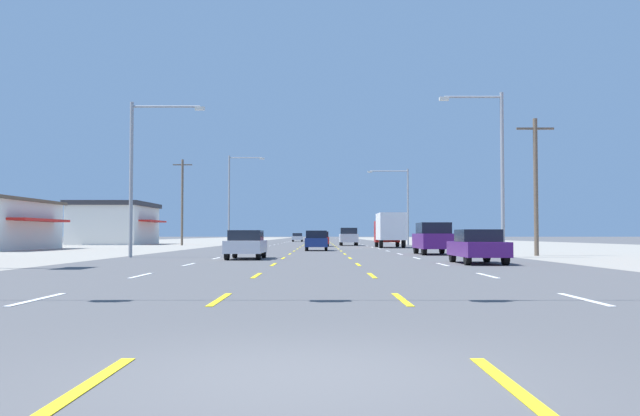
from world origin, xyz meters
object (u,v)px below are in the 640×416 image
sedan_inner_left_near (249,244)px  streetlight_left_row_1 (236,194)px  sedan_far_right_nearest (481,246)px  streetlight_right_row_1 (406,200)px  sedan_inner_left_distant_a (301,237)px  streetlight_left_row_0 (143,166)px  suv_far_right_mid (437,238)px  hatchback_center_turn_farther (324,239)px  hatchback_center_turn_midfar (320,240)px  suv_inner_right_farthest (352,236)px  streetlight_right_row_0 (499,162)px  box_truck_far_right_far (393,228)px

sedan_inner_left_near → streetlight_left_row_1: streetlight_left_row_1 is taller
sedan_inner_left_near → sedan_far_right_nearest: bearing=-27.6°
sedan_far_right_nearest → streetlight_right_row_1: (2.67, 47.58, 4.40)m
streetlight_right_row_1 → sedan_inner_left_near: bearing=-107.4°
sedan_inner_left_distant_a → streetlight_left_row_0: bearing=-94.3°
suv_far_right_mid → streetlight_left_row_1: (-17.00, 34.37, 4.86)m
streetlight_left_row_1 → sedan_far_right_nearest: bearing=-70.7°
sedan_far_right_nearest → streetlight_left_row_0: 18.87m
hatchback_center_turn_farther → hatchback_center_turn_midfar: bearing=-91.1°
streetlight_left_row_0 → streetlight_left_row_1: bearing=90.1°
suv_inner_right_farthest → sedan_inner_left_distant_a: suv_inner_right_farthest is taller
suv_inner_right_farthest → streetlight_right_row_0: streetlight_right_row_0 is taller
hatchback_center_turn_midfar → streetlight_left_row_0: streetlight_left_row_0 is taller
sedan_far_right_nearest → streetlight_left_row_1: streetlight_left_row_1 is taller
sedan_inner_left_near → suv_far_right_mid: 13.30m
sedan_inner_left_near → hatchback_center_turn_farther: 35.61m
hatchback_center_turn_midfar → streetlight_right_row_1: 26.70m
hatchback_center_turn_farther → streetlight_left_row_0: (-9.93, -33.07, 4.21)m
suv_inner_right_farthest → streetlight_left_row_0: bearing=-108.5°
suv_inner_right_farthest → streetlight_left_row_1: size_ratio=0.48×
sedan_far_right_nearest → hatchback_center_turn_midfar: 24.15m
suv_inner_right_farthest → sedan_inner_left_distant_a: 40.91m
box_truck_far_right_far → streetlight_left_row_0: bearing=-121.1°
streetlight_right_row_1 → sedan_inner_left_distant_a: bearing=108.5°
suv_far_right_mid → streetlight_left_row_1: bearing=116.3°
sedan_far_right_nearest → streetlight_right_row_1: 47.86m
sedan_inner_left_near → hatchback_center_turn_farther: (3.83, 35.40, 0.03)m
streetlight_right_row_1 → box_truck_far_right_far: bearing=-102.7°
streetlight_left_row_1 → streetlight_right_row_0: bearing=-63.8°
box_truck_far_right_far → streetlight_left_row_1: bearing=143.1°
sedan_inner_left_near → streetlight_right_row_1: streetlight_right_row_1 is taller
hatchback_center_turn_midfar → hatchback_center_turn_farther: size_ratio=1.00×
suv_inner_right_farthest → streetlight_left_row_0: size_ratio=0.58×
streetlight_right_row_0 → streetlight_right_row_1: (-0.20, 39.74, -0.05)m
streetlight_right_row_1 → hatchback_center_turn_midfar: bearing=-111.6°
sedan_inner_left_distant_a → streetlight_left_row_0: size_ratio=0.53×
hatchback_center_turn_farther → sedan_inner_left_distant_a: bearing=94.9°
hatchback_center_turn_farther → streetlight_left_row_1: size_ratio=0.38×
sedan_inner_left_near → suv_far_right_mid: (10.84, 7.70, 0.27)m
sedan_far_right_nearest → suv_far_right_mid: size_ratio=0.92×
hatchback_center_turn_midfar → sedan_inner_left_distant_a: hatchback_center_turn_midfar is taller
sedan_far_right_nearest → sedan_inner_left_near: same height
streetlight_right_row_0 → streetlight_left_row_0: bearing=180.0°
suv_inner_right_farthest → streetlight_left_row_1: bearing=177.3°
hatchback_center_turn_midfar → streetlight_left_row_0: size_ratio=0.46×
sedan_inner_left_distant_a → suv_inner_right_farthest: bearing=-80.0°
sedan_inner_left_near → streetlight_left_row_0: (-6.10, 2.34, 4.24)m
suv_far_right_mid → sedan_inner_left_distant_a: bearing=98.4°
sedan_inner_left_distant_a → sedan_inner_left_near: bearing=-89.9°
hatchback_center_turn_farther → streetlight_right_row_1: 12.30m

